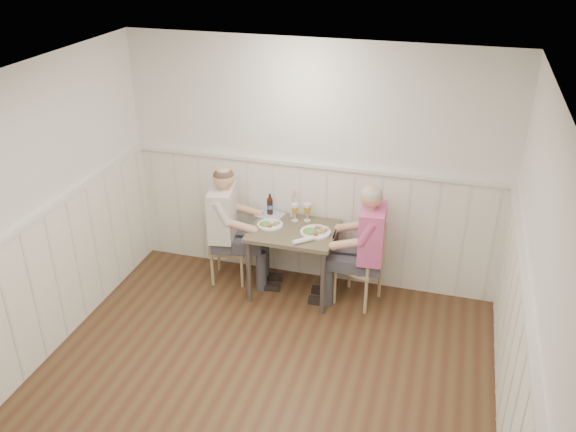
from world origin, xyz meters
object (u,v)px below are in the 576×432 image
at_px(chair_left, 225,243).
at_px(beer_bottle, 270,205).
at_px(man_in_pink, 366,256).
at_px(diner_cream, 228,236).
at_px(dining_table, 293,238).
at_px(grass_vase, 292,204).
at_px(chair_right, 364,262).

bearing_deg(chair_left, beer_bottle, 25.53).
relative_size(chair_left, man_in_pink, 0.59).
bearing_deg(beer_bottle, diner_cream, -143.23).
bearing_deg(dining_table, beer_bottle, 141.17).
distance_m(diner_cream, grass_vase, 0.76).
bearing_deg(man_in_pink, chair_left, 177.26).
height_order(chair_right, man_in_pink, man_in_pink).
relative_size(dining_table, beer_bottle, 3.73).
bearing_deg(chair_right, dining_table, -178.69).
bearing_deg(grass_vase, man_in_pink, -19.00).
bearing_deg(beer_bottle, chair_left, -154.47).
bearing_deg(chair_left, diner_cream, -45.44).
distance_m(beer_bottle, grass_vase, 0.25).
bearing_deg(chair_right, diner_cream, -178.65).
distance_m(man_in_pink, diner_cream, 1.48).
relative_size(man_in_pink, grass_vase, 4.05).
bearing_deg(chair_left, dining_table, -3.86).
relative_size(diner_cream, grass_vase, 4.10).
bearing_deg(diner_cream, chair_right, 1.35).
xyz_separation_m(chair_right, diner_cream, (-1.46, -0.03, 0.11)).
relative_size(dining_table, diner_cream, 0.64).
bearing_deg(chair_left, grass_vase, 17.54).
bearing_deg(grass_vase, chair_right, -17.23).
relative_size(dining_table, grass_vase, 2.61).
xyz_separation_m(dining_table, beer_bottle, (-0.34, 0.27, 0.21)).
height_order(dining_table, beer_bottle, beer_bottle).
relative_size(beer_bottle, grass_vase, 0.70).
bearing_deg(beer_bottle, chair_right, -13.29).
distance_m(dining_table, grass_vase, 0.39).
bearing_deg(diner_cream, grass_vase, 24.86).
bearing_deg(grass_vase, chair_left, -162.46).
distance_m(chair_left, diner_cream, 0.17).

